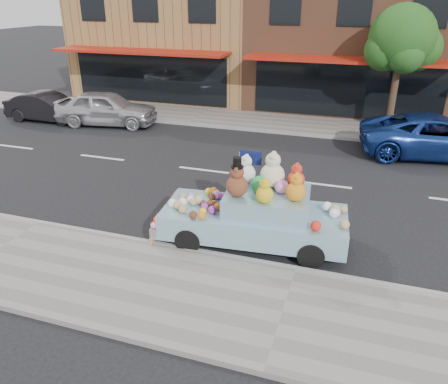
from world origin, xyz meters
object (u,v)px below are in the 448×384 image
at_px(art_car, 256,213).
at_px(street_tree, 402,43).
at_px(car_silver, 106,108).
at_px(car_dark, 48,107).
at_px(car_blue, 438,137).

bearing_deg(art_car, street_tree, 67.95).
xyz_separation_m(car_silver, art_car, (9.01, -7.98, 0.02)).
relative_size(car_silver, car_dark, 1.12).
relative_size(car_blue, car_dark, 1.35).
xyz_separation_m(street_tree, car_silver, (-12.21, -2.61, -2.92)).
bearing_deg(car_dark, street_tree, -79.37).
xyz_separation_m(car_blue, art_car, (-4.78, -8.03, 0.04)).
relative_size(street_tree, car_silver, 1.15).
relative_size(car_blue, art_car, 1.18).
height_order(car_blue, art_car, art_car).
xyz_separation_m(car_blue, car_dark, (-16.76, -0.33, -0.09)).
distance_m(car_silver, car_blue, 13.79).
relative_size(car_dark, art_car, 0.87).
distance_m(car_silver, art_car, 12.04).
xyz_separation_m(street_tree, car_blue, (1.58, -2.55, -2.94)).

